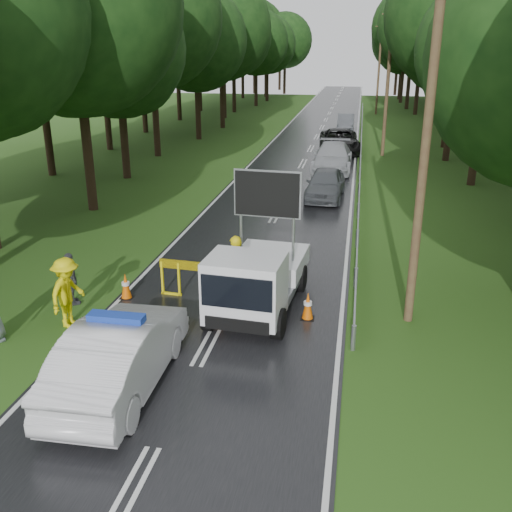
% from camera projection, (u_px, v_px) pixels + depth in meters
% --- Properties ---
extents(ground, '(160.00, 160.00, 0.00)m').
position_uv_depth(ground, '(212.00, 338.00, 15.11)').
color(ground, '#284B15').
rests_on(ground, ground).
extents(road, '(7.00, 140.00, 0.02)m').
position_uv_depth(road, '(311.00, 148.00, 42.80)').
color(road, black).
rests_on(road, ground).
extents(guardrail, '(0.12, 60.06, 0.70)m').
position_uv_depth(guardrail, '(361.00, 143.00, 41.69)').
color(guardrail, gray).
rests_on(guardrail, ground).
extents(utility_pole_near, '(1.40, 0.24, 10.00)m').
position_uv_depth(utility_pole_near, '(426.00, 139.00, 14.34)').
color(utility_pole_near, '#4A3022').
rests_on(utility_pole_near, ground).
extents(utility_pole_mid, '(1.40, 0.24, 10.00)m').
position_uv_depth(utility_pole_mid, '(388.00, 81.00, 38.34)').
color(utility_pole_mid, '#4A3022').
rests_on(utility_pole_mid, ground).
extents(utility_pole_far, '(1.40, 0.24, 10.00)m').
position_uv_depth(utility_pole_far, '(379.00, 67.00, 62.34)').
color(utility_pole_far, '#4A3022').
rests_on(utility_pole_far, ground).
extents(police_sedan, '(1.85, 5.07, 1.82)m').
position_uv_depth(police_sedan, '(120.00, 354.00, 12.66)').
color(police_sedan, silver).
rests_on(police_sedan, ground).
extents(work_truck, '(2.51, 5.01, 3.87)m').
position_uv_depth(work_truck, '(256.00, 279.00, 16.21)').
color(work_truck, gray).
rests_on(work_truck, ground).
extents(barrier, '(2.87, 0.30, 1.19)m').
position_uv_depth(barrier, '(204.00, 272.00, 17.11)').
color(barrier, yellow).
rests_on(barrier, ground).
extents(officer, '(0.82, 0.62, 2.02)m').
position_uv_depth(officer, '(236.00, 268.00, 17.12)').
color(officer, '#DCC40B').
rests_on(officer, ground).
extents(civilian, '(0.97, 0.94, 1.58)m').
position_uv_depth(civilian, '(236.00, 269.00, 17.60)').
color(civilian, '#18379D').
rests_on(civilian, ground).
extents(bystander_left, '(0.91, 1.37, 1.99)m').
position_uv_depth(bystander_left, '(67.00, 293.00, 15.43)').
color(bystander_left, yellow).
rests_on(bystander_left, ground).
extents(bystander_mid, '(0.94, 0.95, 1.62)m').
position_uv_depth(bystander_mid, '(71.00, 279.00, 16.82)').
color(bystander_mid, '#3C3D43').
rests_on(bystander_mid, ground).
extents(queue_car_first, '(1.98, 4.52, 1.52)m').
position_uv_depth(queue_car_first, '(325.00, 184.00, 28.58)').
color(queue_car_first, '#464A4F').
rests_on(queue_car_first, ground).
extents(queue_car_second, '(2.32, 5.67, 1.64)m').
position_uv_depth(queue_car_second, '(333.00, 157.00, 35.05)').
color(queue_car_second, '#A3A4AB').
rests_on(queue_car_second, ground).
extents(queue_car_third, '(3.21, 6.16, 1.66)m').
position_uv_depth(queue_car_third, '(339.00, 141.00, 40.88)').
color(queue_car_third, black).
rests_on(queue_car_third, ground).
extents(queue_car_fourth, '(1.50, 4.24, 1.39)m').
position_uv_depth(queue_car_fourth, '(346.00, 122.00, 52.30)').
color(queue_car_fourth, '#44474C').
rests_on(queue_car_fourth, ground).
extents(cone_near_left, '(0.38, 0.38, 0.80)m').
position_uv_depth(cone_near_left, '(89.00, 333.00, 14.55)').
color(cone_near_left, black).
rests_on(cone_near_left, ground).
extents(cone_center, '(0.36, 0.36, 0.77)m').
position_uv_depth(cone_center, '(220.00, 315.00, 15.56)').
color(cone_center, black).
rests_on(cone_center, ground).
extents(cone_far, '(0.31, 0.31, 0.66)m').
position_uv_depth(cone_far, '(284.00, 267.00, 19.06)').
color(cone_far, black).
rests_on(cone_far, ground).
extents(cone_left_mid, '(0.39, 0.39, 0.82)m').
position_uv_depth(cone_left_mid, '(126.00, 286.00, 17.34)').
color(cone_left_mid, black).
rests_on(cone_left_mid, ground).
extents(cone_right, '(0.39, 0.39, 0.82)m').
position_uv_depth(cone_right, '(308.00, 306.00, 16.02)').
color(cone_right, black).
rests_on(cone_right, ground).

